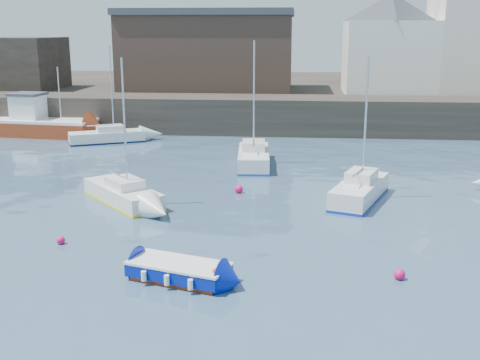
# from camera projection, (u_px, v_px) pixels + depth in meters

# --- Properties ---
(water) EXTENTS (220.00, 220.00, 0.00)m
(water) POSITION_uv_depth(u_px,v_px,m) (202.00, 327.00, 17.78)
(water) COLOR #2D4760
(water) RESTS_ON ground
(quay_wall) EXTENTS (90.00, 5.00, 3.00)m
(quay_wall) POSITION_uv_depth(u_px,v_px,m) (265.00, 115.00, 51.21)
(quay_wall) COLOR #28231E
(quay_wall) RESTS_ON ground
(land_strip) EXTENTS (90.00, 32.00, 2.80)m
(land_strip) POSITION_uv_depth(u_px,v_px,m) (274.00, 94.00, 68.61)
(land_strip) COLOR #28231E
(land_strip) RESTS_ON ground
(bldg_east_d) EXTENTS (11.14, 11.14, 8.95)m
(bldg_east_d) POSITION_uv_depth(u_px,v_px,m) (389.00, 43.00, 55.06)
(bldg_east_d) COLOR white
(bldg_east_d) RESTS_ON land_strip
(warehouse) EXTENTS (16.40, 10.40, 7.60)m
(warehouse) POSITION_uv_depth(u_px,v_px,m) (208.00, 50.00, 58.23)
(warehouse) COLOR #3D2D26
(warehouse) RESTS_ON land_strip
(blue_dinghy) EXTENTS (3.87, 2.54, 0.68)m
(blue_dinghy) POSITION_uv_depth(u_px,v_px,m) (179.00, 270.00, 21.00)
(blue_dinghy) COLOR maroon
(blue_dinghy) RESTS_ON ground
(fishing_boat) EXTENTS (8.84, 4.17, 5.65)m
(fishing_boat) POSITION_uv_depth(u_px,v_px,m) (41.00, 122.00, 49.63)
(fishing_boat) COLOR maroon
(fishing_boat) RESTS_ON ground
(sailboat_b) EXTENTS (5.13, 5.40, 7.27)m
(sailboat_b) POSITION_uv_depth(u_px,v_px,m) (123.00, 193.00, 30.51)
(sailboat_b) COLOR white
(sailboat_b) RESTS_ON ground
(sailboat_c) EXTENTS (3.58, 5.81, 7.30)m
(sailboat_c) POSITION_uv_depth(u_px,v_px,m) (360.00, 190.00, 30.82)
(sailboat_c) COLOR white
(sailboat_c) RESTS_ON ground
(sailboat_f) EXTENTS (2.36, 6.19, 7.89)m
(sailboat_f) POSITION_uv_depth(u_px,v_px,m) (254.00, 157.00, 38.85)
(sailboat_f) COLOR white
(sailboat_f) RESTS_ON ground
(sailboat_h) EXTENTS (5.97, 4.14, 7.39)m
(sailboat_h) POSITION_uv_depth(u_px,v_px,m) (107.00, 136.00, 46.76)
(sailboat_h) COLOR white
(sailboat_h) RESTS_ON ground
(buoy_near) EXTENTS (0.34, 0.34, 0.34)m
(buoy_near) POSITION_uv_depth(u_px,v_px,m) (61.00, 244.00, 24.69)
(buoy_near) COLOR #E40D62
(buoy_near) RESTS_ON ground
(buoy_mid) EXTENTS (0.40, 0.40, 0.40)m
(buoy_mid) POSITION_uv_depth(u_px,v_px,m) (399.00, 279.00, 21.19)
(buoy_mid) COLOR #E40D62
(buoy_mid) RESTS_ON ground
(buoy_far) EXTENTS (0.44, 0.44, 0.44)m
(buoy_far) POSITION_uv_depth(u_px,v_px,m) (239.00, 193.00, 32.42)
(buoy_far) COLOR #E40D62
(buoy_far) RESTS_ON ground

